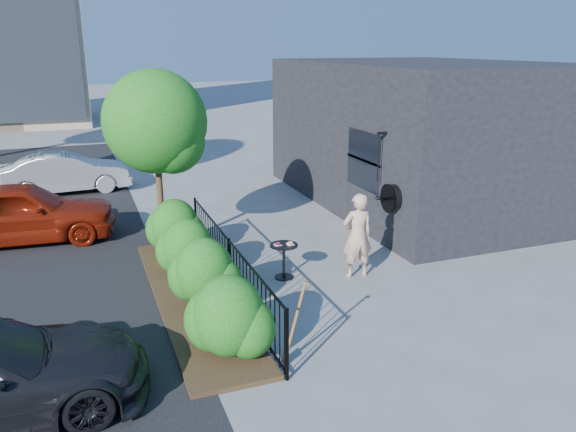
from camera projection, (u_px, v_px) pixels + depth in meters
name	position (u px, v px, depth m)	size (l,w,h in m)	color
ground	(305.00, 282.00, 10.99)	(120.00, 120.00, 0.00)	gray
shop_building	(421.00, 133.00, 16.28)	(6.22, 9.00, 4.00)	black
fence	(230.00, 266.00, 10.32)	(0.05, 6.05, 1.10)	black
planting_bed	(193.00, 298.00, 10.23)	(1.30, 6.00, 0.08)	#382616
shrubs	(196.00, 261.00, 10.16)	(1.10, 5.60, 1.24)	#155C15
patio_tree	(159.00, 128.00, 11.88)	(2.20, 2.20, 3.94)	#3F2B19
cafe_table	(284.00, 255.00, 11.07)	(0.56, 0.56, 0.75)	black
woman	(357.00, 236.00, 11.05)	(0.63, 0.41, 1.72)	tan
shovel	(293.00, 328.00, 8.08)	(0.43, 0.17, 1.28)	brown
car_red	(19.00, 212.00, 13.03)	(1.71, 4.24, 1.45)	#9B210C
car_silver	(66.00, 173.00, 17.46)	(1.33, 3.82, 1.26)	#B3B3B8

